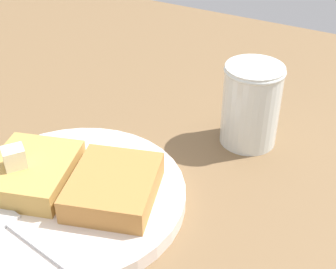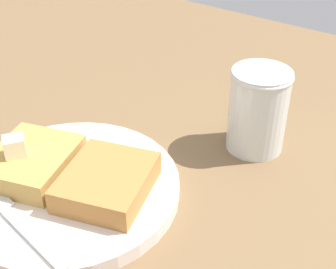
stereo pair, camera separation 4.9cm
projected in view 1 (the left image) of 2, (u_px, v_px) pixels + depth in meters
The scene contains 7 objects.
table_surface at pixel (53, 210), 47.98cm from camera, with size 117.53×117.53×2.85cm, color brown.
plate at pixel (73, 195), 46.39cm from camera, with size 22.48×22.48×1.56cm.
toast_slice_left at pixel (29, 175), 46.05cm from camera, with size 7.92×9.24×2.49cm, color tan.
toast_slice_middle at pixel (114, 186), 44.61cm from camera, with size 7.92×9.24×2.49cm, color #B2783A.
butter_pat_primary at pixel (14, 157), 44.65cm from camera, with size 2.04×1.84×2.04cm, color #F5EEC3.
fork at pixel (17, 228), 41.53cm from camera, with size 16.02×4.00×0.36cm.
syrup_jar at pixel (250, 109), 53.54cm from camera, with size 6.81×6.81×9.70cm.
Camera 1 is at (27.69, -25.01, 34.76)cm, focal length 50.00 mm.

